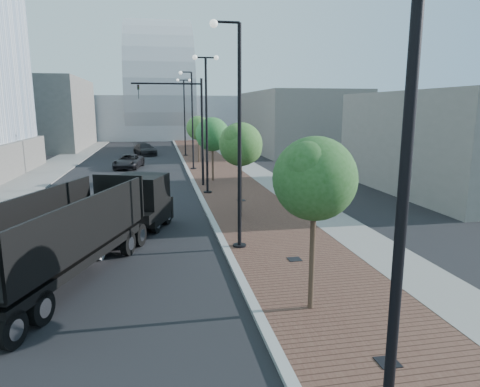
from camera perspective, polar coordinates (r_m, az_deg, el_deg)
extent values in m
cube|color=#4C2D23|center=(47.94, -3.30, 4.30)|extent=(7.00, 140.00, 0.12)
cube|color=slate|center=(48.36, -0.12, 4.39)|extent=(2.40, 140.00, 0.13)
cube|color=gray|center=(47.62, -7.49, 4.19)|extent=(0.30, 140.00, 0.14)
cube|color=slate|center=(48.66, -22.99, 3.52)|extent=(4.00, 140.00, 0.12)
cube|color=black|center=(21.64, -13.00, -0.69)|extent=(2.89, 2.94, 2.32)
cube|color=black|center=(23.16, -11.52, -1.76)|extent=(2.16, 1.15, 1.16)
cube|color=black|center=(20.43, -14.51, -3.14)|extent=(2.34, 1.43, 0.45)
cube|color=black|center=(15.77, -22.60, -7.96)|extent=(4.82, 8.44, 0.31)
cube|color=black|center=(15.67, -22.70, -6.73)|extent=(4.91, 8.47, 0.11)
cube|color=black|center=(16.04, -26.33, -3.31)|extent=(2.91, 7.74, 1.78)
cube|color=black|center=(14.87, -19.30, -3.84)|extent=(2.91, 7.74, 1.78)
cube|color=black|center=(19.30, -15.83, -0.24)|extent=(2.13, 0.87, 1.78)
cylinder|color=black|center=(21.71, -15.77, -3.57)|extent=(0.59, 1.01, 0.98)
cylinder|color=silver|center=(21.71, -15.77, -3.57)|extent=(0.47, 0.61, 0.54)
cylinder|color=black|center=(20.99, -11.12, -3.85)|extent=(0.59, 1.01, 0.98)
cylinder|color=silver|center=(20.99, -11.12, -3.85)|extent=(0.47, 0.61, 0.54)
cylinder|color=black|center=(23.12, -14.11, -2.58)|extent=(0.59, 1.01, 0.98)
cylinder|color=silver|center=(23.12, -14.11, -2.58)|extent=(0.47, 0.61, 0.54)
cylinder|color=black|center=(22.45, -9.71, -2.81)|extent=(0.59, 1.01, 0.98)
cylinder|color=silver|center=(22.45, -9.71, -2.81)|extent=(0.47, 0.61, 0.54)
cylinder|color=black|center=(12.57, -28.06, -15.64)|extent=(0.59, 1.01, 0.98)
cylinder|color=silver|center=(12.57, -28.06, -15.64)|extent=(0.47, 0.61, 0.54)
cylinder|color=black|center=(13.44, -24.91, -13.59)|extent=(0.59, 1.01, 0.98)
cylinder|color=silver|center=(13.44, -24.91, -13.59)|extent=(0.47, 0.61, 0.54)
cylinder|color=black|center=(18.98, -19.84, -5.96)|extent=(0.59, 1.01, 0.98)
cylinder|color=silver|center=(18.98, -19.84, -5.96)|extent=(0.47, 0.61, 0.54)
cylinder|color=black|center=(18.16, -14.64, -6.42)|extent=(0.59, 1.01, 0.98)
cylinder|color=silver|center=(18.16, -14.64, -6.42)|extent=(0.47, 0.61, 0.54)
cylinder|color=black|center=(19.99, -18.18, -4.99)|extent=(0.59, 1.01, 0.98)
cylinder|color=silver|center=(19.99, -18.18, -4.99)|extent=(0.47, 0.61, 0.54)
cylinder|color=black|center=(19.21, -13.19, -5.37)|extent=(0.59, 1.01, 0.98)
cylinder|color=silver|center=(19.21, -13.19, -5.37)|extent=(0.47, 0.61, 0.54)
imported|color=white|center=(19.10, -18.09, -5.19)|extent=(2.75, 4.28, 1.33)
imported|color=black|center=(44.04, -14.56, 4.15)|extent=(3.13, 5.26, 1.37)
imported|color=black|center=(55.95, -12.50, 5.75)|extent=(3.44, 5.42, 1.46)
imported|color=black|center=(24.37, 12.00, -0.79)|extent=(0.70, 0.50, 1.80)
cylinder|color=black|center=(6.25, 20.75, -1.36)|extent=(0.16, 0.16, 9.00)
cylinder|color=black|center=(18.43, -0.07, -7.06)|extent=(0.56, 0.56, 0.20)
cylinder|color=black|center=(17.53, -0.07, 7.10)|extent=(0.16, 0.16, 9.00)
cylinder|color=black|center=(17.69, -1.79, 21.77)|extent=(1.00, 0.10, 0.10)
sphere|color=silver|center=(17.61, -3.51, 21.57)|extent=(0.32, 0.32, 0.32)
cylinder|color=black|center=(29.93, -4.32, 0.10)|extent=(0.56, 0.56, 0.20)
cylinder|color=black|center=(29.39, -4.45, 8.78)|extent=(0.16, 0.16, 9.00)
cylinder|color=black|center=(29.54, -4.59, 17.53)|extent=(1.40, 0.10, 0.10)
sphere|color=silver|center=(29.47, -6.01, 17.52)|extent=(0.32, 0.32, 0.32)
sphere|color=silver|center=(29.62, -3.18, 17.53)|extent=(0.32, 0.32, 0.32)
cylinder|color=black|center=(41.72, -6.18, 3.26)|extent=(0.56, 0.56, 0.20)
cylinder|color=black|center=(41.33, -6.32, 9.47)|extent=(0.16, 0.16, 9.00)
cylinder|color=black|center=(41.40, -7.18, 15.69)|extent=(1.00, 0.10, 0.10)
sphere|color=silver|center=(41.36, -7.89, 15.58)|extent=(0.32, 0.32, 0.32)
cylinder|color=black|center=(53.60, -7.23, 5.02)|extent=(0.56, 0.56, 0.20)
cylinder|color=black|center=(53.30, -7.35, 9.85)|extent=(0.16, 0.16, 9.00)
cylinder|color=black|center=(53.38, -7.48, 14.68)|extent=(1.40, 0.10, 0.10)
sphere|color=silver|center=(53.34, -8.25, 14.67)|extent=(0.32, 0.32, 0.32)
sphere|color=silver|center=(53.43, -6.70, 14.70)|extent=(0.32, 0.32, 0.32)
cylinder|color=black|center=(32.40, -5.03, 7.90)|extent=(0.18, 0.18, 8.00)
cylinder|color=black|center=(32.24, -9.70, 14.18)|extent=(5.00, 0.12, 0.12)
imported|color=black|center=(32.23, -13.32, 12.97)|extent=(0.16, 0.20, 1.00)
cylinder|color=#382619|center=(12.63, 9.56, -7.57)|extent=(0.16, 0.16, 3.71)
sphere|color=#204C1A|center=(12.11, 9.88, 1.96)|extent=(2.36, 2.36, 2.36)
sphere|color=#204C1A|center=(12.58, 11.07, 1.03)|extent=(1.65, 1.65, 1.65)
sphere|color=#204C1A|center=(11.68, 9.08, 3.48)|extent=(1.42, 1.42, 1.42)
cylinder|color=#382619|center=(22.94, 0.08, 1.20)|extent=(0.16, 0.16, 3.75)
sphere|color=#2D5C1F|center=(22.66, 0.08, 6.54)|extent=(2.30, 2.30, 2.30)
sphere|color=#2D5C1F|center=(23.06, 0.92, 5.95)|extent=(1.61, 1.61, 1.61)
sphere|color=#2D5C1F|center=(22.29, -0.54, 7.43)|extent=(1.38, 1.38, 1.38)
cylinder|color=#382619|center=(34.69, -3.65, 4.47)|extent=(0.16, 0.16, 3.57)
sphere|color=#216225|center=(34.51, -3.69, 7.84)|extent=(2.70, 2.70, 2.70)
sphere|color=#216225|center=(34.87, -3.09, 7.46)|extent=(1.89, 1.89, 1.89)
sphere|color=#216225|center=(34.16, -4.14, 8.40)|extent=(1.62, 1.62, 1.62)
cylinder|color=#382619|center=(46.56, -5.50, 6.17)|extent=(0.16, 0.16, 3.53)
sphere|color=#2E6221|center=(46.43, -5.55, 8.65)|extent=(2.56, 2.56, 2.56)
sphere|color=#2E6221|center=(46.78, -5.08, 8.37)|extent=(1.79, 1.79, 1.79)
sphere|color=#2E6221|center=(46.09, -5.90, 9.06)|extent=(1.54, 1.54, 1.54)
cube|color=#A0A4AA|center=(92.21, -10.49, 9.96)|extent=(50.00, 28.00, 8.00)
cube|color=#635F59|center=(69.40, -25.59, 9.49)|extent=(14.00, 20.00, 10.00)
cube|color=slate|center=(60.17, 7.42, 9.42)|extent=(12.00, 22.00, 8.00)
cube|color=slate|center=(34.21, 26.57, 6.10)|extent=(10.00, 16.00, 7.00)
cube|color=black|center=(11.21, 19.00, -20.38)|extent=(0.50, 0.50, 0.02)
cube|color=black|center=(17.01, 7.24, -8.64)|extent=(0.50, 0.50, 0.02)
cube|color=black|center=(27.28, 0.15, -0.90)|extent=(0.50, 0.50, 0.02)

